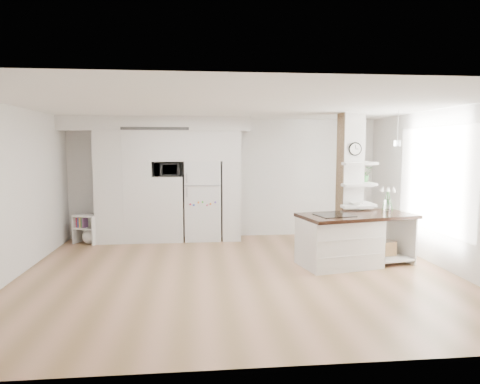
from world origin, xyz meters
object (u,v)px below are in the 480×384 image
Objects in this scene: kitchen_island at (345,239)px; bookshelf at (88,231)px; floor_plant_a at (373,233)px; refrigerator at (203,201)px.

bookshelf is at bearing 144.35° from kitchen_island.
kitchen_island is 5.35m from bookshelf.
kitchen_island is 1.74m from floor_plant_a.
bookshelf is at bearing -175.50° from refrigerator.
kitchen_island reaches higher than bookshelf.
refrigerator is at bearing 124.11° from kitchen_island.
floor_plant_a is at bearing 16.39° from bookshelf.
refrigerator is 3.42m from kitchen_island.
refrigerator is 2.82× the size of bookshelf.
kitchen_island is 3.43× the size of bookshelf.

